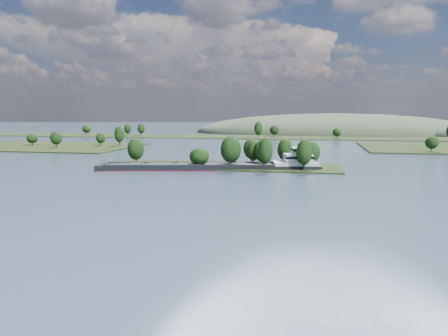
# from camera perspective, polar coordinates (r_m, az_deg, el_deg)

# --- Properties ---
(ground) EXTENTS (1800.00, 1800.00, 0.00)m
(ground) POSITION_cam_1_polar(r_m,az_deg,el_deg) (133.41, -5.11, -2.99)
(ground) COLOR #334659
(ground) RESTS_ON ground
(tree_island) EXTENTS (100.00, 30.85, 14.50)m
(tree_island) POSITION_cam_1_polar(r_m,az_deg,el_deg) (188.67, 1.58, 1.36)
(tree_island) COLOR black
(tree_island) RESTS_ON ground
(back_shoreline) EXTENTS (900.00, 60.00, 15.83)m
(back_shoreline) POSITION_cam_1_polar(r_m,az_deg,el_deg) (407.10, 7.59, 4.05)
(back_shoreline) COLOR black
(back_shoreline) RESTS_ON ground
(hill_west) EXTENTS (320.00, 160.00, 44.00)m
(hill_west) POSITION_cam_1_polar(r_m,az_deg,el_deg) (506.67, 14.16, 4.46)
(hill_west) COLOR #3A4932
(hill_west) RESTS_ON ground
(cargo_barge) EXTENTS (92.87, 30.58, 12.53)m
(cargo_barge) POSITION_cam_1_polar(r_m,az_deg,el_deg) (181.85, 0.11, 0.32)
(cargo_barge) COLOR black
(cargo_barge) RESTS_ON ground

